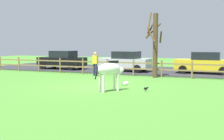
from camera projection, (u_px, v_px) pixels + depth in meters
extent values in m
plane|color=#47842D|center=(96.00, 86.00, 14.40)|extent=(60.00, 60.00, 0.00)
cube|color=#2D2D33|center=(143.00, 70.00, 23.02)|extent=(28.00, 7.40, 0.05)
cylinder|color=olive|center=(0.00, 64.00, 22.98)|extent=(0.11, 0.11, 1.13)
cylinder|color=olive|center=(19.00, 64.00, 22.28)|extent=(0.11, 0.11, 1.13)
cylinder|color=olive|center=(39.00, 65.00, 21.58)|extent=(0.11, 0.11, 1.13)
cylinder|color=olive|center=(60.00, 65.00, 20.89)|extent=(0.11, 0.11, 1.13)
cylinder|color=olive|center=(83.00, 66.00, 20.19)|extent=(0.11, 0.11, 1.13)
cylinder|color=olive|center=(107.00, 67.00, 19.49)|extent=(0.11, 0.11, 1.13)
cylinder|color=olive|center=(133.00, 68.00, 18.79)|extent=(0.11, 0.11, 1.13)
cylinder|color=olive|center=(162.00, 69.00, 18.10)|extent=(0.11, 0.11, 1.13)
cylinder|color=olive|center=(192.00, 70.00, 17.40)|extent=(0.11, 0.11, 1.13)
cube|color=olive|center=(120.00, 68.00, 19.15)|extent=(21.11, 0.06, 0.09)
cube|color=olive|center=(120.00, 63.00, 19.11)|extent=(21.11, 0.06, 0.09)
cylinder|color=#513A23|center=(155.00, 46.00, 17.90)|extent=(0.31, 0.31, 4.12)
cylinder|color=#513A23|center=(161.00, 37.00, 17.82)|extent=(0.32, 0.76, 0.80)
cylinder|color=#513A23|center=(149.00, 23.00, 17.91)|extent=(0.12, 0.92, 1.40)
cylinder|color=#513A23|center=(153.00, 31.00, 18.29)|extent=(0.96, 0.63, 1.04)
cylinder|color=#513A23|center=(150.00, 31.00, 18.07)|extent=(0.38, 0.92, 1.02)
cylinder|color=#513A23|center=(151.00, 34.00, 17.65)|extent=(0.69, 0.58, 0.99)
ellipsoid|color=white|center=(109.00, 69.00, 12.71)|extent=(1.08, 1.30, 0.56)
cylinder|color=white|center=(114.00, 82.00, 13.11)|extent=(0.11, 0.11, 0.78)
cylinder|color=white|center=(118.00, 83.00, 12.88)|extent=(0.11, 0.11, 0.78)
cylinder|color=white|center=(100.00, 83.00, 12.65)|extent=(0.11, 0.11, 0.78)
cylinder|color=white|center=(103.00, 84.00, 12.42)|extent=(0.11, 0.11, 0.78)
cylinder|color=white|center=(118.00, 72.00, 13.03)|extent=(0.52, 0.62, 0.51)
ellipsoid|color=white|center=(125.00, 84.00, 13.32)|extent=(0.41, 0.48, 0.24)
cube|color=black|center=(113.00, 62.00, 12.82)|extent=(0.34, 0.49, 0.12)
cylinder|color=black|center=(97.00, 73.00, 12.34)|extent=(0.15, 0.19, 0.54)
cylinder|color=black|center=(146.00, 90.00, 12.89)|extent=(0.01, 0.01, 0.06)
cylinder|color=black|center=(146.00, 91.00, 12.85)|extent=(0.01, 0.01, 0.06)
ellipsoid|color=black|center=(146.00, 89.00, 12.86)|extent=(0.18, 0.10, 0.12)
sphere|color=black|center=(148.00, 88.00, 12.82)|extent=(0.07, 0.07, 0.07)
cube|color=#B7BABF|center=(125.00, 63.00, 21.81)|extent=(4.10, 1.96, 0.70)
cube|color=black|center=(126.00, 55.00, 21.69)|extent=(2.00, 1.68, 0.56)
cylinder|color=black|center=(104.00, 68.00, 21.65)|extent=(0.61, 0.22, 0.60)
cylinder|color=black|center=(114.00, 66.00, 23.18)|extent=(0.61, 0.22, 0.60)
cylinder|color=black|center=(137.00, 69.00, 20.50)|extent=(0.61, 0.22, 0.60)
cylinder|color=black|center=(144.00, 67.00, 22.03)|extent=(0.61, 0.22, 0.60)
cube|color=yellow|center=(204.00, 64.00, 20.12)|extent=(4.06, 1.84, 0.70)
cube|color=black|center=(206.00, 56.00, 20.00)|extent=(1.96, 1.63, 0.56)
cylinder|color=black|center=(183.00, 70.00, 19.91)|extent=(0.61, 0.20, 0.60)
cylinder|color=black|center=(186.00, 68.00, 21.47)|extent=(0.61, 0.20, 0.60)
cylinder|color=black|center=(223.00, 71.00, 18.84)|extent=(0.61, 0.20, 0.60)
cylinder|color=black|center=(224.00, 69.00, 20.40)|extent=(0.61, 0.20, 0.60)
cube|color=black|center=(62.00, 61.00, 23.69)|extent=(4.02, 1.76, 0.70)
cube|color=black|center=(63.00, 54.00, 23.57)|extent=(1.92, 1.59, 0.56)
cylinder|color=black|center=(43.00, 66.00, 23.45)|extent=(0.60, 0.19, 0.60)
cylinder|color=black|center=(54.00, 64.00, 25.01)|extent=(0.60, 0.19, 0.60)
cylinder|color=black|center=(71.00, 67.00, 22.43)|extent=(0.60, 0.19, 0.60)
cylinder|color=black|center=(81.00, 65.00, 24.00)|extent=(0.60, 0.19, 0.60)
cylinder|color=#232847|center=(94.00, 70.00, 19.11)|extent=(0.14, 0.14, 0.82)
cylinder|color=#232847|center=(96.00, 70.00, 19.04)|extent=(0.14, 0.14, 0.82)
cube|color=gold|center=(95.00, 60.00, 19.01)|extent=(0.38, 0.25, 0.58)
sphere|color=tan|center=(95.00, 53.00, 18.97)|extent=(0.22, 0.22, 0.22)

